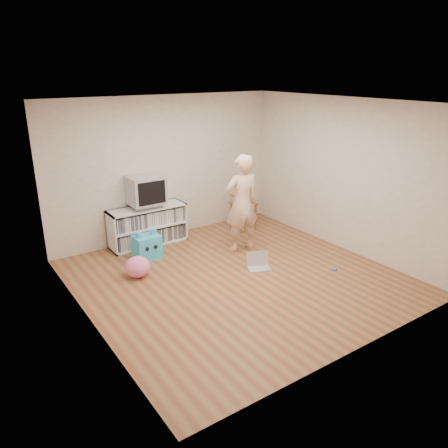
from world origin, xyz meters
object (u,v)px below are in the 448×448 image
dvd_deck (146,205)px  side_table (243,209)px  crt_tv (146,190)px  person (242,204)px  plush_blue (147,247)px  plush_pink (138,267)px  laptop (258,263)px  table_lamp (244,183)px  media_unit (147,225)px

dvd_deck → side_table: size_ratio=0.82×
crt_tv → person: 1.71m
plush_blue → plush_pink: bearing=-128.1°
dvd_deck → crt_tv: 0.29m
dvd_deck → plush_blue: dvd_deck is taller
crt_tv → person: bearing=-43.9°
plush_blue → laptop: bearing=-46.6°
table_lamp → plush_pink: size_ratio=1.34×
dvd_deck → plush_blue: bearing=-116.7°
person → plush_pink: (-1.94, 0.05, -0.69)m
media_unit → person: (1.23, -1.20, 0.50)m
media_unit → side_table: 1.92m
table_lamp → plush_blue: 2.30m
laptop → plush_pink: bearing=178.8°
crt_tv → table_lamp: crt_tv is taller
media_unit → plush_pink: size_ratio=3.65×
dvd_deck → media_unit: bearing=90.0°
plush_pink → media_unit: bearing=58.3°
side_table → person: bearing=-128.9°
person → laptop: 1.10m
media_unit → laptop: (1.03, -1.94, -0.28)m
dvd_deck → plush_blue: size_ratio=0.92×
laptop → plush_blue: 1.89m
media_unit → table_lamp: 2.01m
side_table → laptop: bearing=-118.8°
plush_pink → plush_blue: bearing=52.9°
crt_tv → dvd_deck: bearing=90.0°
table_lamp → laptop: (-0.85, -1.55, -0.87)m
crt_tv → table_lamp: bearing=-11.0°
side_table → laptop: (-0.85, -1.55, -0.35)m
dvd_deck → laptop: 2.28m
plush_pink → laptop: bearing=-24.5°
plush_pink → dvd_deck: bearing=57.9°
dvd_deck → side_table: dvd_deck is taller
crt_tv → media_unit: bearing=90.0°
media_unit → plush_blue: 0.67m
crt_tv → plush_blue: 1.03m
person → crt_tv: bearing=-36.7°
side_table → plush_pink: side_table is taller
table_lamp → person: person is taller
laptop → plush_blue: (-1.32, 1.35, 0.14)m
plush_blue → plush_pink: size_ratio=1.27×
person → plush_blue: person is taller
laptop → crt_tv: bearing=141.5°
crt_tv → person: size_ratio=0.35×
dvd_deck → plush_blue: (-0.29, -0.58, -0.53)m
table_lamp → person: size_ratio=0.30×
crt_tv → side_table: crt_tv is taller
table_lamp → person: (-0.66, -0.81, -0.09)m
dvd_deck → person: bearing=-43.9°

